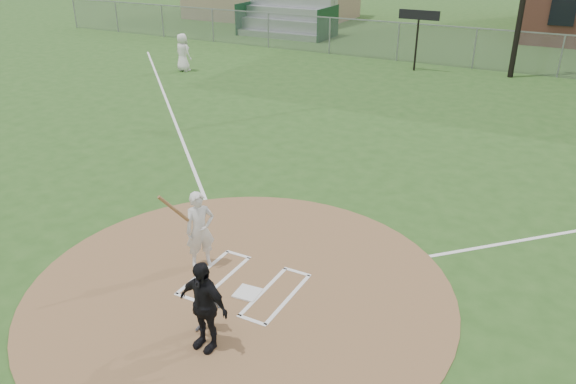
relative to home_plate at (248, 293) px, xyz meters
The scene contains 12 objects.
ground 0.23m from the home_plate, 159.48° to the left, with size 140.00×140.00×0.00m, color #284F1B.
dirt_circle 0.23m from the home_plate, 159.48° to the left, with size 8.40×8.40×0.02m, color olive.
home_plate is the anchor object (origin of this frame).
foul_line_third 12.94m from the home_plate, 135.42° to the left, with size 0.10×24.00×0.01m, color white.
catcher 1.37m from the home_plate, 90.30° to the right, with size 0.49×0.38×1.01m, color slate.
umpire 1.81m from the home_plate, 83.84° to the right, with size 0.97×0.40×1.66m, color black.
ondeck_player 19.61m from the home_plate, 131.15° to the left, with size 0.89×0.58×1.83m, color white.
batters_boxes 0.32m from the home_plate, 133.00° to the left, with size 2.08×1.88×0.01m.
batter_at_plate 1.68m from the home_plate, 162.49° to the left, with size 0.84×1.03×1.78m.
outfield_fence 22.10m from the home_plate, 90.56° to the left, with size 56.08×0.08×2.03m.
bleachers 29.46m from the home_plate, 116.70° to the left, with size 6.08×3.20×3.20m.
scoreboard_sign 20.60m from the home_plate, 97.62° to the left, with size 2.00×0.10×2.93m.
Camera 1 is at (5.17, -7.69, 6.45)m, focal length 35.00 mm.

